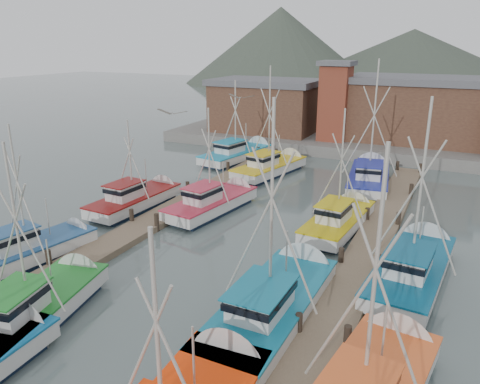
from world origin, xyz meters
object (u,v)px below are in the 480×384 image
at_px(boat_4, 41,305).
at_px(boat_12, 273,166).
at_px(boat_8, 216,202).
at_px(lookout_tower, 335,101).

distance_m(boat_4, boat_12, 26.64).
bearing_deg(boat_4, boat_8, 77.46).
distance_m(lookout_tower, boat_12, 13.06).
height_order(boat_4, boat_12, boat_12).
bearing_deg(boat_12, lookout_tower, 90.16).
bearing_deg(lookout_tower, boat_12, -101.49).
xyz_separation_m(lookout_tower, boat_4, (-2.72, -38.52, -4.87)).
height_order(lookout_tower, boat_8, lookout_tower).
distance_m(boat_4, boat_8, 15.61).
height_order(boat_4, boat_8, boat_4).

